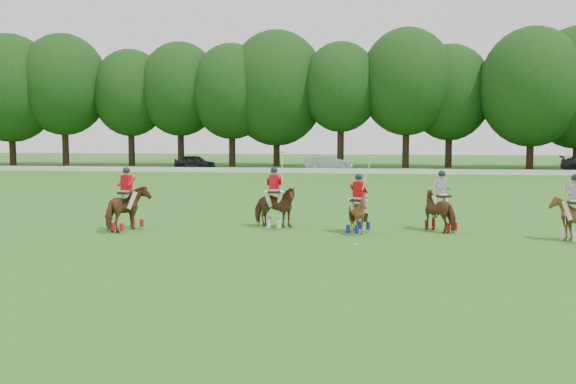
# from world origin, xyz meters

# --- Properties ---
(ground) EXTENTS (180.00, 180.00, 0.00)m
(ground) POSITION_xyz_m (0.00, 0.00, 0.00)
(ground) COLOR #266C1E
(ground) RESTS_ON ground
(tree_line) EXTENTS (117.98, 14.32, 14.75)m
(tree_line) POSITION_xyz_m (0.26, 48.05, 8.23)
(tree_line) COLOR black
(tree_line) RESTS_ON ground
(boundary_rail) EXTENTS (120.00, 0.10, 0.44)m
(boundary_rail) POSITION_xyz_m (0.00, 38.00, 0.22)
(boundary_rail) COLOR white
(boundary_rail) RESTS_ON ground
(car_left) EXTENTS (4.45, 2.85, 1.41)m
(car_left) POSITION_xyz_m (-14.03, 42.50, 0.70)
(car_left) COLOR black
(car_left) RESTS_ON ground
(car_mid) EXTENTS (4.66, 2.30, 1.47)m
(car_mid) POSITION_xyz_m (-0.89, 42.50, 0.73)
(car_mid) COLOR #98979C
(car_mid) RESTS_ON ground
(polo_red_a) EXTENTS (1.33, 2.04, 2.30)m
(polo_red_a) POSITION_xyz_m (-5.08, 3.28, 0.83)
(polo_red_a) COLOR #503015
(polo_red_a) RESTS_ON ground
(polo_red_b) EXTENTS (1.69, 1.50, 2.80)m
(polo_red_b) POSITION_xyz_m (0.04, 4.80, 0.80)
(polo_red_b) COLOR #503015
(polo_red_b) RESTS_ON ground
(polo_red_c) EXTENTS (1.49, 1.56, 2.64)m
(polo_red_c) POSITION_xyz_m (3.19, 3.84, 0.74)
(polo_red_c) COLOR #503015
(polo_red_c) RESTS_ON ground
(polo_stripe_a) EXTENTS (1.71, 1.83, 2.19)m
(polo_stripe_a) POSITION_xyz_m (6.11, 4.81, 0.78)
(polo_stripe_a) COLOR #503015
(polo_stripe_a) RESTS_ON ground
(polo_stripe_b) EXTENTS (1.36, 1.48, 2.20)m
(polo_stripe_b) POSITION_xyz_m (10.17, 3.12, 0.78)
(polo_stripe_b) COLOR #503015
(polo_stripe_b) RESTS_ON ground
(polo_ball) EXTENTS (0.09, 0.09, 0.09)m
(polo_ball) POSITION_xyz_m (3.19, 1.32, 0.04)
(polo_ball) COLOR white
(polo_ball) RESTS_ON ground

